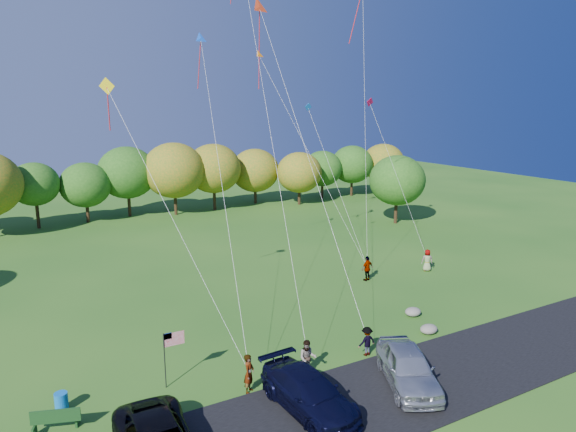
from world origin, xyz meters
name	(u,v)px	position (x,y,z in m)	size (l,w,h in m)	color
ground	(319,362)	(0.00, 0.00, 0.00)	(140.00, 140.00, 0.00)	#245718
asphalt_lane	(368,400)	(0.00, -4.00, 0.03)	(44.00, 6.00, 0.06)	black
treeline	(150,179)	(0.93, 35.92, 4.77)	(75.83, 27.81, 8.58)	#3C2916
minivan_navy	(309,393)	(-2.69, -3.37, 0.85)	(2.22, 5.46, 1.58)	black
minivan_silver	(408,367)	(2.34, -3.91, 0.94)	(2.08, 5.17, 1.76)	#B3B6BF
flyer_a	(249,373)	(-4.27, -0.80, 0.92)	(0.67, 0.44, 1.83)	#4C4C59
flyer_b	(308,358)	(-1.18, -0.80, 0.89)	(0.86, 0.67, 1.77)	#4C4C59
flyer_c	(367,341)	(2.54, -0.60, 0.78)	(1.00, 0.58, 1.55)	#4C4C59
flyer_d	(367,268)	(9.72, 8.60, 0.94)	(1.10, 0.46, 1.87)	#4C4C59
flyer_e	(427,260)	(15.19, 8.10, 0.86)	(0.84, 0.55, 1.72)	#4C4C59
park_bench	(56,420)	(-12.21, 0.28, 0.56)	(1.83, 0.89, 1.05)	#173F18
trash_barrel	(61,402)	(-11.86, 1.77, 0.41)	(0.55, 0.55, 0.82)	blue
flag_assembly	(170,345)	(-7.16, 1.42, 2.02)	(0.99, 0.64, 2.68)	black
boulder_near	(429,329)	(7.21, -0.30, 0.27)	(1.07, 0.84, 0.54)	gray
boulder_far	(413,312)	(8.15, 2.02, 0.27)	(1.03, 0.86, 0.54)	slate
kites_aloft	(264,9)	(3.79, 13.31, 19.15)	(20.14, 9.06, 12.95)	red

